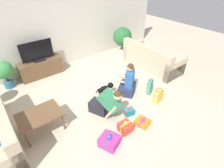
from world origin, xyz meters
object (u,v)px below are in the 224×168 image
(tv_console, at_px, (41,68))
(potted_plant_back_left, at_px, (4,72))
(dog, at_px, (106,89))
(sofa_right, at_px, (151,60))
(coffee_table, at_px, (40,116))
(person_sitting, at_px, (128,83))
(gift_bag_b, at_px, (150,87))
(gift_bag_a, at_px, (158,96))
(potted_plant_corner_right, at_px, (122,38))
(person_kneeling, at_px, (106,103))
(gift_box_b, at_px, (109,141))
(gift_box_c, at_px, (142,122))
(gift_box_a, at_px, (125,127))
(tv, at_px, (37,52))
(gift_box_d, at_px, (129,112))

(tv_console, xyz_separation_m, potted_plant_back_left, (-0.99, -0.05, 0.26))
(dog, bearing_deg, sofa_right, -78.73)
(coffee_table, height_order, person_sitting, person_sitting)
(sofa_right, relative_size, person_sitting, 2.20)
(person_sitting, distance_m, dog, 0.63)
(coffee_table, xyz_separation_m, gift_bag_b, (2.74, -0.53, -0.18))
(gift_bag_b, bearing_deg, gift_bag_a, -104.04)
(potted_plant_back_left, relative_size, potted_plant_corner_right, 0.75)
(potted_plant_back_left, bearing_deg, person_kneeling, -59.46)
(potted_plant_corner_right, relative_size, gift_bag_b, 2.37)
(tv_console, relative_size, gift_box_b, 2.84)
(person_kneeling, height_order, gift_box_c, person_kneeling)
(gift_box_a, bearing_deg, tv_console, 99.83)
(tv, xyz_separation_m, gift_bag_a, (1.86, -3.11, -0.61))
(potted_plant_corner_right, relative_size, dog, 1.92)
(gift_box_a, relative_size, gift_box_b, 0.60)
(sofa_right, relative_size, dog, 3.50)
(gift_box_a, bearing_deg, dog, 72.78)
(potted_plant_back_left, relative_size, dog, 1.44)
(potted_plant_corner_right, distance_m, person_kneeling, 3.29)
(sofa_right, relative_size, gift_box_b, 4.41)
(coffee_table, xyz_separation_m, tv, (0.79, 2.21, 0.39))
(dog, distance_m, gift_bag_a, 1.36)
(gift_bag_a, bearing_deg, potted_plant_back_left, 132.96)
(tv_console, relative_size, gift_box_c, 3.58)
(gift_box_a, bearing_deg, potted_plant_back_left, 115.59)
(tv, bearing_deg, potted_plant_corner_right, -8.41)
(gift_box_d, relative_size, gift_bag_a, 0.69)
(person_kneeling, relative_size, gift_box_d, 3.16)
(person_kneeling, height_order, dog, person_kneeling)
(gift_box_c, bearing_deg, gift_box_a, 167.42)
(sofa_right, xyz_separation_m, gift_box_c, (-2.10, -1.63, -0.24))
(potted_plant_corner_right, bearing_deg, dog, -140.32)
(tv, relative_size, person_sitting, 1.05)
(coffee_table, xyz_separation_m, gift_box_c, (1.79, -1.19, -0.34))
(tv_console, distance_m, dog, 2.30)
(tv, relative_size, potted_plant_corner_right, 0.87)
(coffee_table, relative_size, tv, 0.91)
(coffee_table, height_order, gift_box_c, coffee_table)
(coffee_table, relative_size, gift_box_d, 3.26)
(coffee_table, distance_m, gift_box_b, 1.49)
(coffee_table, distance_m, person_sitting, 2.32)
(person_sitting, height_order, gift_box_d, person_sitting)
(coffee_table, xyz_separation_m, potted_plant_corner_right, (3.74, 1.78, 0.31))
(tv, height_order, gift_box_d, tv)
(person_sitting, xyz_separation_m, gift_box_c, (-0.53, -1.07, -0.27))
(potted_plant_corner_right, bearing_deg, potted_plant_back_left, 174.40)
(gift_box_b, bearing_deg, gift_box_c, -1.38)
(tv, height_order, person_kneeling, tv)
(sofa_right, distance_m, gift_bag_b, 1.50)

